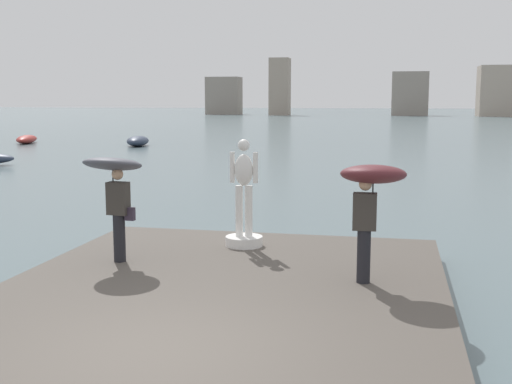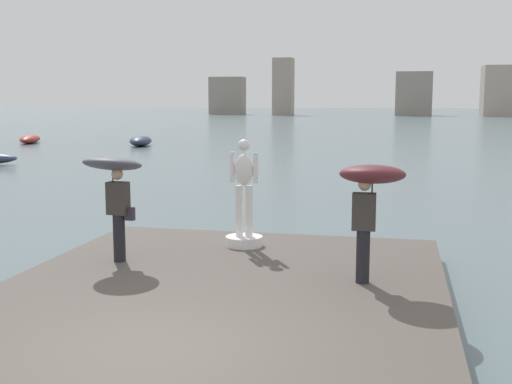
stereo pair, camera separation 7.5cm
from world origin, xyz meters
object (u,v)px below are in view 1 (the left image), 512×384
at_px(onlooker_left, 114,178).
at_px(boat_far, 138,141).
at_px(statue_white_figure, 244,209).
at_px(onlooker_right, 371,187).
at_px(boat_near, 27,139).

xyz_separation_m(onlooker_left, boat_far, (-13.26, 33.23, -1.58)).
bearing_deg(statue_white_figure, boat_far, 115.87).
bearing_deg(onlooker_right, boat_far, 117.97).
bearing_deg(boat_near, onlooker_right, -51.68).
relative_size(onlooker_right, boat_near, 0.49).
distance_m(onlooker_left, onlooker_right, 4.67).
height_order(onlooker_left, boat_far, onlooker_left).
relative_size(statue_white_figure, onlooker_right, 1.09).
relative_size(statue_white_figure, onlooker_left, 1.09).
height_order(onlooker_right, boat_far, onlooker_right).
xyz_separation_m(onlooker_right, boat_far, (-17.90, 33.70, -1.62)).
bearing_deg(onlooker_right, onlooker_left, 174.17).
bearing_deg(statue_white_figure, onlooker_left, -140.20).
relative_size(boat_near, boat_far, 1.17).
height_order(statue_white_figure, onlooker_right, statue_white_figure).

